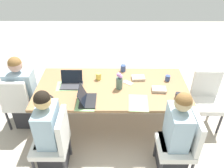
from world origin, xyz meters
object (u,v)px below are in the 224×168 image
(coffee_mug_centre_right, at_px, (168,78))
(phone_black, at_px, (47,99))
(person_far_left_near, at_px, (175,137))
(phone_silver, at_px, (128,83))
(book_blue_cover, at_px, (138,78))
(person_far_left_far, at_px, (50,135))
(person_head_right_left_mid, at_px, (24,96))
(chair_head_left_right_near, at_px, (206,97))
(chair_head_right_left_mid, at_px, (19,100))
(dining_table, at_px, (112,90))
(coffee_mug_near_left, at_px, (178,96))
(laptop_far_left_far, at_px, (86,99))
(coffee_mug_centre_left, at_px, (123,68))
(chair_far_left_far, at_px, (55,140))
(book_red_cover, at_px, (159,90))
(laptop_head_right_left_mid, at_px, (72,83))
(coffee_mug_near_right, at_px, (98,76))
(chair_far_left_near, at_px, (182,142))
(flower_vase, at_px, (119,81))

(coffee_mug_centre_right, bearing_deg, phone_black, 14.97)
(person_far_left_near, relative_size, phone_silver, 7.97)
(book_blue_cover, bearing_deg, person_far_left_far, 36.38)
(person_head_right_left_mid, bearing_deg, chair_head_left_right_near, -179.57)
(person_far_left_near, distance_m, chair_head_right_left_mid, 2.34)
(dining_table, bearing_deg, coffee_mug_near_left, 163.67)
(chair_head_left_right_near, bearing_deg, laptop_far_left_far, 12.62)
(coffee_mug_centre_left, distance_m, coffee_mug_centre_right, 0.73)
(chair_far_left_far, height_order, book_red_cover, chair_far_left_far)
(person_far_left_near, xyz_separation_m, person_far_left_far, (1.56, -0.03, 0.00))
(laptop_head_right_left_mid, xyz_separation_m, coffee_mug_near_right, (-0.39, -0.16, 0.01))
(chair_far_left_near, distance_m, coffee_mug_near_left, 0.65)
(person_far_left_near, xyz_separation_m, laptop_head_right_left_mid, (1.39, -0.83, 0.25))
(laptop_head_right_left_mid, bearing_deg, chair_far_left_near, 148.65)
(chair_head_right_left_mid, distance_m, flower_vase, 1.57)
(person_far_left_far, xyz_separation_m, flower_vase, (-0.88, -0.73, 0.33))
(chair_far_left_far, bearing_deg, chair_head_right_left_mid, -47.21)
(phone_black, bearing_deg, chair_head_left_right_near, 142.20)
(chair_far_left_far, relative_size, laptop_head_right_left_mid, 2.81)
(laptop_far_left_far, height_order, coffee_mug_near_right, laptop_far_left_far)
(coffee_mug_near_right, bearing_deg, chair_far_left_far, 64.58)
(chair_head_right_left_mid, height_order, phone_black, chair_head_right_left_mid)
(coffee_mug_near_left, xyz_separation_m, book_blue_cover, (0.50, -0.48, -0.02))
(coffee_mug_near_left, distance_m, coffee_mug_centre_left, 1.02)
(person_far_left_far, relative_size, chair_head_left_right_near, 1.33)
(person_head_right_left_mid, bearing_deg, phone_black, 145.63)
(book_red_cover, bearing_deg, person_far_left_far, 27.96)
(chair_far_left_near, xyz_separation_m, person_far_left_far, (1.63, -0.09, 0.03))
(coffee_mug_near_right, bearing_deg, book_blue_cover, -179.25)
(dining_table, distance_m, chair_far_left_near, 1.22)
(person_far_left_near, distance_m, coffee_mug_near_right, 1.43)
(coffee_mug_centre_left, bearing_deg, phone_silver, 99.93)
(coffee_mug_near_right, height_order, book_red_cover, coffee_mug_near_right)
(laptop_far_left_far, bearing_deg, chair_head_left_right_near, -167.38)
(person_far_left_far, distance_m, laptop_far_left_far, 0.64)
(person_far_left_far, xyz_separation_m, coffee_mug_near_left, (-1.67, -0.50, 0.24))
(person_far_left_far, bearing_deg, chair_head_left_right_near, -159.80)
(chair_head_right_left_mid, height_order, laptop_far_left_far, laptop_far_left_far)
(laptop_head_right_left_mid, distance_m, book_blue_cover, 1.02)
(person_head_right_left_mid, height_order, book_blue_cover, person_head_right_left_mid)
(chair_far_left_near, xyz_separation_m, laptop_head_right_left_mid, (1.46, -0.89, 0.27))
(dining_table, xyz_separation_m, laptop_far_left_far, (0.35, 0.35, 0.11))
(person_head_right_left_mid, xyz_separation_m, flower_vase, (-1.47, 0.07, 0.33))
(chair_head_left_right_near, distance_m, phone_silver, 1.24)
(chair_head_left_right_near, relative_size, book_blue_cover, 4.50)
(dining_table, height_order, laptop_head_right_left_mid, laptop_head_right_left_mid)
(phone_black, relative_size, phone_silver, 1.00)
(chair_far_left_far, distance_m, book_blue_cover, 1.53)
(book_red_cover, bearing_deg, coffee_mug_near_left, 146.77)
(chair_far_left_near, relative_size, phone_silver, 6.00)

